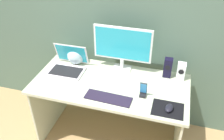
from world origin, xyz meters
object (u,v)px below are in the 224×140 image
object	(u,v)px
fishbowl	(76,56)
speaker_near_monitor	(168,68)
mouse	(169,108)
monitor	(122,46)
phone_in_dock	(143,91)
speaker_right	(181,71)
keyboard_external	(108,98)
laptop	(68,65)

from	to	relation	value
fishbowl	speaker_near_monitor	bearing A→B (deg)	0.91
mouse	monitor	bearing A→B (deg)	147.65
mouse	phone_in_dock	bearing A→B (deg)	163.74
speaker_right	fishbowl	xyz separation A→B (m)	(-1.04, -0.01, 0.01)
speaker_near_monitor	keyboard_external	xyz separation A→B (m)	(-0.44, -0.47, -0.09)
monitor	keyboard_external	bearing A→B (deg)	-90.14
mouse	phone_in_dock	xyz separation A→B (m)	(-0.23, 0.12, 0.03)
speaker_right	mouse	world-z (taller)	speaker_right
monitor	phone_in_dock	distance (m)	0.49
laptop	fishbowl	distance (m)	0.14
mouse	fishbowl	bearing A→B (deg)	165.84
speaker_near_monitor	speaker_right	bearing A→B (deg)	-0.03
fishbowl	mouse	distance (m)	1.08
speaker_near_monitor	laptop	xyz separation A→B (m)	(-0.95, -0.15, -0.05)
monitor	fishbowl	xyz separation A→B (m)	(-0.48, -0.01, -0.17)
speaker_near_monitor	fishbowl	size ratio (longest dim) A/B	1.07
phone_in_dock	mouse	bearing A→B (deg)	-26.92
mouse	speaker_right	bearing A→B (deg)	93.29
fishbowl	keyboard_external	size ratio (longest dim) A/B	0.45
speaker_near_monitor	keyboard_external	world-z (taller)	speaker_near_monitor
speaker_near_monitor	keyboard_external	bearing A→B (deg)	-133.40
laptop	phone_in_dock	size ratio (longest dim) A/B	2.43
speaker_near_monitor	mouse	bearing A→B (deg)	-82.43
monitor	speaker_near_monitor	xyz separation A→B (m)	(0.44, -0.00, -0.16)
monitor	phone_in_dock	world-z (taller)	monitor
fishbowl	phone_in_dock	xyz separation A→B (m)	(0.75, -0.34, -0.04)
speaker_near_monitor	keyboard_external	size ratio (longest dim) A/B	0.48
laptop	keyboard_external	xyz separation A→B (m)	(0.50, -0.31, -0.04)
speaker_right	mouse	distance (m)	0.48
monitor	laptop	bearing A→B (deg)	-163.28
keyboard_external	phone_in_dock	world-z (taller)	phone_in_dock
speaker_near_monitor	mouse	size ratio (longest dim) A/B	1.90
mouse	phone_in_dock	size ratio (longest dim) A/B	0.72
speaker_right	speaker_near_monitor	distance (m)	0.12
speaker_near_monitor	phone_in_dock	xyz separation A→B (m)	(-0.17, -0.35, -0.05)
speaker_near_monitor	fishbowl	xyz separation A→B (m)	(-0.92, -0.01, -0.01)
monitor	speaker_near_monitor	distance (m)	0.47
laptop	fishbowl	xyz separation A→B (m)	(0.03, 0.14, 0.04)
speaker_right	phone_in_dock	xyz separation A→B (m)	(-0.29, -0.35, -0.03)
speaker_right	speaker_near_monitor	xyz separation A→B (m)	(-0.12, 0.00, 0.02)
speaker_right	phone_in_dock	world-z (taller)	speaker_right
phone_in_dock	fishbowl	bearing A→B (deg)	155.84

